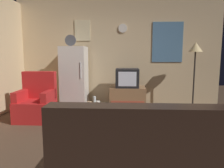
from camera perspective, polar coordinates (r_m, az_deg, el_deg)
The scene contains 13 objects.
ground_plane at distance 3.33m, azimuth 0.28°, elevation -15.13°, with size 12.00×12.00×0.00m, color #4C3828.
wall_with_art at distance 5.51m, azimuth 1.67°, elevation 8.98°, with size 5.20×0.12×2.79m.
fridge at distance 5.23m, azimuth -10.22°, elevation 1.82°, with size 0.60×0.62×1.77m.
tv_stand at distance 5.08m, azimuth 4.23°, elevation -3.81°, with size 0.84×0.53×0.54m.
crt_tv at distance 5.00m, azimuth 4.15°, elevation 1.68°, with size 0.54×0.51×0.44m.
standing_lamp at distance 5.26m, azimuth 21.76°, elevation 8.00°, with size 0.32×0.32×1.59m.
coffee_table at distance 3.65m, azimuth -6.91°, elevation -9.48°, with size 0.72×0.72×0.43m.
wine_glass at distance 3.72m, azimuth -4.80°, elevation -4.51°, with size 0.05×0.05×0.15m, color silver.
mug_ceramic_white at distance 3.62m, azimuth -3.88°, elevation -5.34°, with size 0.08×0.08×0.09m, color silver.
mug_ceramic_tan at distance 3.59m, azimuth -6.16°, elevation -5.47°, with size 0.08×0.08×0.09m, color tan.
remote_control at distance 3.47m, azimuth -7.83°, elevation -6.58°, with size 0.15×0.04×0.02m, color black.
armchair at distance 4.52m, azimuth -19.87°, elevation -4.85°, with size 0.68×0.68×0.96m.
couch at distance 2.07m, azimuth 10.28°, elevation -20.91°, with size 1.70×0.80×0.92m.
Camera 1 is at (0.15, -3.05, 1.31)m, focal length 33.58 mm.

